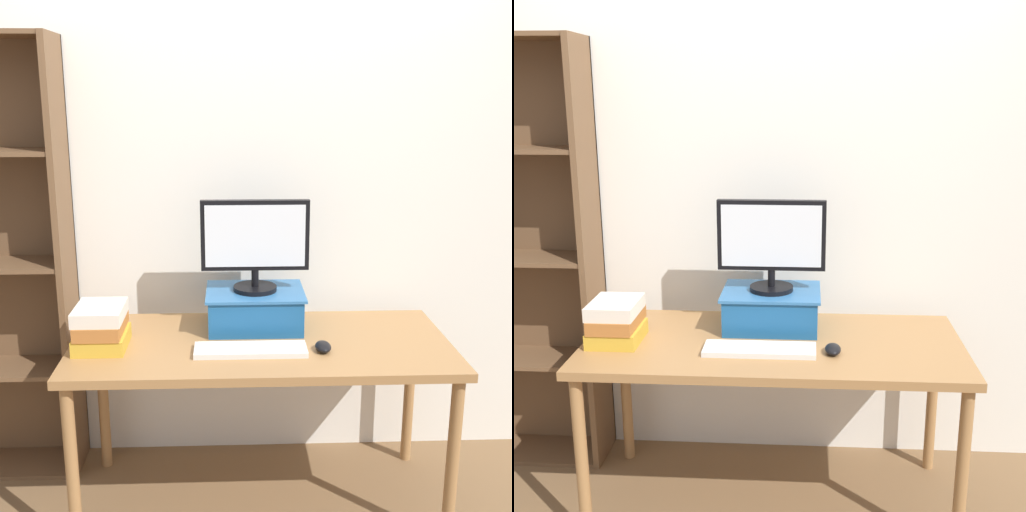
{
  "view_description": "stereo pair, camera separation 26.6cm",
  "coord_description": "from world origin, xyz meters",
  "views": [
    {
      "loc": [
        -0.12,
        -2.51,
        1.77
      ],
      "look_at": [
        -0.02,
        0.07,
        1.11
      ],
      "focal_mm": 45.0,
      "sensor_mm": 36.0,
      "label": 1
    },
    {
      "loc": [
        0.14,
        -2.51,
        1.77
      ],
      "look_at": [
        -0.02,
        0.07,
        1.11
      ],
      "focal_mm": 45.0,
      "sensor_mm": 36.0,
      "label": 2
    }
  ],
  "objects": [
    {
      "name": "ground_plane",
      "position": [
        0.0,
        0.0,
        0.0
      ],
      "size": [
        12.0,
        12.0,
        0.0
      ],
      "primitive_type": "plane",
      "color": "brown"
    },
    {
      "name": "keyboard",
      "position": [
        -0.05,
        -0.12,
        0.78
      ],
      "size": [
        0.45,
        0.14,
        0.02
      ],
      "color": "silver",
      "rests_on": "desk"
    },
    {
      "name": "back_wall",
      "position": [
        0.0,
        0.51,
        1.3
      ],
      "size": [
        7.0,
        0.08,
        2.6
      ],
      "color": "silver",
      "rests_on": "ground_plane"
    },
    {
      "name": "riser_box",
      "position": [
        -0.02,
        0.17,
        0.85
      ],
      "size": [
        0.43,
        0.33,
        0.17
      ],
      "color": "#195189",
      "rests_on": "desk"
    },
    {
      "name": "desk",
      "position": [
        0.0,
        0.0,
        0.69
      ],
      "size": [
        1.58,
        0.72,
        0.76
      ],
      "color": "#9E7042",
      "rests_on": "ground_plane"
    },
    {
      "name": "book_stack",
      "position": [
        -0.65,
        -0.04,
        0.85
      ],
      "size": [
        0.21,
        0.27,
        0.18
      ],
      "color": "gold",
      "rests_on": "desk"
    },
    {
      "name": "computer_mouse",
      "position": [
        0.25,
        -0.12,
        0.78
      ],
      "size": [
        0.06,
        0.1,
        0.04
      ],
      "color": "black",
      "rests_on": "desk"
    },
    {
      "name": "computer_monitor",
      "position": [
        -0.02,
        0.17,
        1.15
      ],
      "size": [
        0.47,
        0.19,
        0.4
      ],
      "color": "black",
      "rests_on": "riser_box"
    },
    {
      "name": "bookshelf_unit",
      "position": [
        -1.25,
        0.36,
        1.02
      ],
      "size": [
        0.77,
        0.28,
        2.02
      ],
      "color": "brown",
      "rests_on": "ground_plane"
    }
  ]
}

